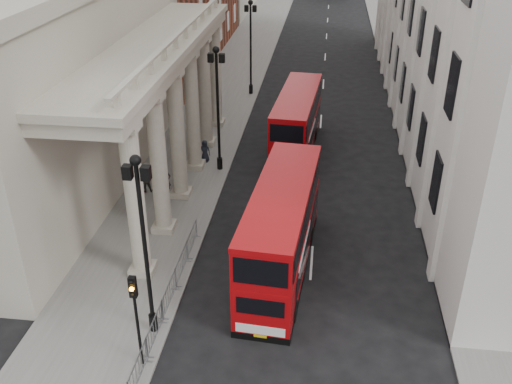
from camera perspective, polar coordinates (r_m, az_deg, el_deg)
sidewalk_west at (r=48.28m, az=-4.31°, el=7.61°), size 6.00×140.00×0.12m
sidewalk_east at (r=47.98m, az=15.55°, el=6.49°), size 3.00×140.00×0.12m
kerb at (r=47.81m, az=-0.81°, el=7.49°), size 0.20×140.00×0.14m
portico_building at (r=37.94m, az=-19.56°, el=9.71°), size 9.00×28.00×12.00m
lamp_post_south at (r=22.96m, az=-11.16°, el=-4.37°), size 1.05×0.44×8.32m
lamp_post_mid at (r=36.97m, az=-3.85°, el=9.03°), size 1.05×0.44×8.32m
lamp_post_north at (r=52.13m, az=-0.54°, el=14.84°), size 1.05×0.44×8.32m
traffic_light at (r=22.44m, az=-12.01°, el=-11.03°), size 0.28×0.33×4.30m
crowd_barriers at (r=24.17m, az=-10.89°, el=-15.19°), size 0.50×18.75×1.10m
bus_near at (r=27.74m, az=2.55°, el=-3.69°), size 3.38×10.85×4.61m
bus_far at (r=40.84m, az=4.09°, el=7.01°), size 3.16×10.27×4.37m
pedestrian_a at (r=35.51m, az=-9.02°, el=1.08°), size 0.80×0.74×1.84m
pedestrian_b at (r=36.15m, az=-10.98°, el=1.24°), size 0.94×0.82×1.65m
pedestrian_c at (r=39.63m, az=-5.14°, el=4.11°), size 0.79×0.53×1.57m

